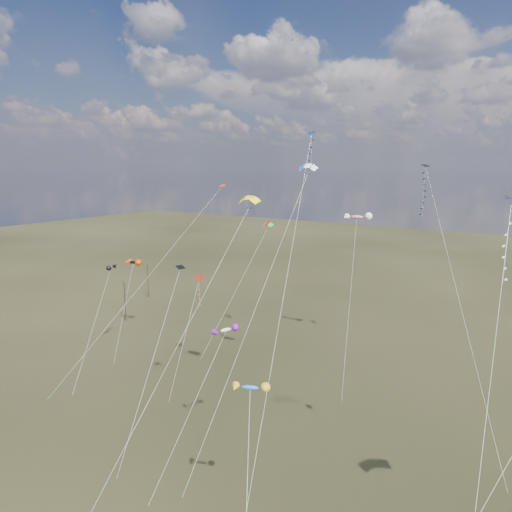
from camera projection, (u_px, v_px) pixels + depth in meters
The scene contains 17 objects.
ground at pixel (158, 475), 44.93m from camera, with size 400.00×400.00×0.00m, color black.
utility_pole_near at pixel (125, 301), 88.98m from camera, with size 1.40×0.20×8.00m.
utility_pole_far at pixel (148, 280), 104.78m from camera, with size 1.40×0.20×8.00m.
diamond_black_high at pixel (427, 202), 58.48m from camera, with size 14.18×19.27×30.11m.
diamond_navy_tall at pixel (306, 179), 46.82m from camera, with size 7.77×26.82×33.54m.
diamond_black_mid at pixel (166, 315), 49.51m from camera, with size 2.28×12.62×18.87m.
diamond_red_low at pixel (198, 296), 62.85m from camera, with size 1.64×8.59×14.97m.
diamond_navy_right at pixel (505, 263), 29.71m from camera, with size 1.14×15.68×27.92m.
diamond_orange_center at pixel (162, 259), 61.01m from camera, with size 15.18×19.40×27.42m.
parafoil_yellow at pixel (248, 199), 47.53m from camera, with size 4.51×21.34×27.23m.
parafoil_blue_white at pixel (307, 168), 50.47m from camera, with size 3.73×20.09×30.47m.
parafoil_tricolor at pixel (267, 224), 71.25m from camera, with size 7.90×9.88×21.63m.
novelty_black_orange at pixel (133, 262), 78.91m from camera, with size 7.33×10.83×14.18m.
novelty_orange_black at pixel (111, 268), 69.40m from camera, with size 5.79×12.81×15.22m.
novelty_white_purple at pixel (225, 331), 43.68m from camera, with size 3.36×9.97×14.83m.
novelty_redwhite_stripe at pixel (357, 217), 68.24m from camera, with size 6.11×14.87×23.10m.
novelty_blue_yellow at pixel (250, 389), 31.98m from camera, with size 7.56×11.54×14.99m.
Camera 1 is at (29.56, -28.49, 29.87)m, focal length 32.00 mm.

